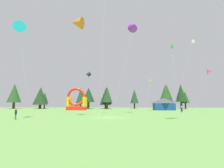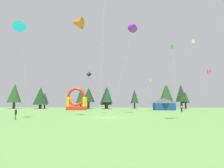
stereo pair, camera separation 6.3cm
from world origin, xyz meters
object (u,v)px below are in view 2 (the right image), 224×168
Objects in this scene: kite_cyan_delta at (19,28)px; kite_pink_box at (209,72)px; kite_white_box at (193,42)px; person_midfield at (16,113)px; kite_green_box at (172,47)px; kite_orange_delta at (77,23)px; kite_purple_delta at (134,26)px; kite_black_diamond at (89,74)px; inflatable_orange_dome at (77,102)px; festival_tent at (164,104)px; kite_lime_diamond at (151,81)px; person_far_side at (182,111)px.

kite_pink_box is at bearing 27.24° from kite_cyan_delta.
kite_white_box is 13.74× the size of person_midfield.
kite_green_box is at bearing 106.84° from kite_pink_box.
kite_orange_delta reaches higher than person_midfield.
kite_purple_delta is 0.95× the size of kite_green_box.
kite_white_box is 0.98× the size of kite_green_box.
kite_cyan_delta is (-5.73, -29.46, 2.52)m from kite_black_diamond.
kite_cyan_delta is at bearing -92.29° from inflatable_orange_dome.
kite_orange_delta is 38.71m from kite_green_box.
kite_pink_box is 39.34m from inflatable_orange_dome.
kite_green_box is 3.42× the size of festival_tent.
inflatable_orange_dome is (0.56, 33.30, 1.62)m from person_midfield.
kite_pink_box is 1.07× the size of kite_lime_diamond.
festival_tent is at bearing 119.38° from kite_pink_box.
kite_white_box is 32.91m from person_far_side.
kite_black_diamond is 32.81m from person_far_side.
kite_purple_delta is at bearing -125.10° from kite_green_box.
kite_white_box is 21.39m from festival_tent.
kite_pink_box is 0.58× the size of kite_orange_delta.
person_far_side is 28.07m from festival_tent.
kite_white_box is at bearing -0.86° from kite_black_diamond.
kite_pink_box is 19.05m from kite_green_box.
festival_tent is at bearing 61.22° from kite_purple_delta.
kite_orange_delta is at bearing -144.53° from kite_purple_delta.
person_midfield is (0.73, -1.01, -12.84)m from kite_cyan_delta.
person_far_side is (-11.90, -23.21, -20.06)m from kite_white_box.
kite_orange_delta is (-11.04, -7.86, -2.61)m from kite_purple_delta.
festival_tent is at bearing 150.79° from kite_white_box.
kite_pink_box is 0.49× the size of kite_white_box.
kite_pink_box is at bearing -17.49° from kite_black_diamond.
kite_purple_delta is 23.09m from kite_lime_diamond.
kite_lime_diamond is 42.76m from person_midfield.
person_midfield is 0.24× the size of festival_tent.
inflatable_orange_dome is (-36.63, 3.32, -18.57)m from kite_white_box.
kite_cyan_delta reaches higher than kite_pink_box.
kite_purple_delta is at bearing 35.47° from kite_orange_delta.
inflatable_orange_dome is at bearing -176.65° from kite_green_box.
kite_lime_diamond is at bearing -169.70° from kite_green_box.
person_far_side is (26.02, 5.76, -12.71)m from kite_cyan_delta.
kite_orange_delta is 1.84× the size of kite_lime_diamond.
kite_purple_delta is at bearing -51.41° from kite_black_diamond.
kite_orange_delta is (-30.38, -23.48, -4.09)m from kite_white_box.
kite_green_box is (-4.47, 14.77, 11.17)m from kite_pink_box.
festival_tent is (-7.99, 14.18, -8.22)m from kite_pink_box.
kite_green_box is (33.20, 34.16, 7.54)m from kite_cyan_delta.
kite_pink_box reaches higher than person_midfield.
person_far_side is at bearing -97.51° from festival_tent.
kite_black_diamond is (-1.81, 23.96, -5.78)m from kite_orange_delta.
festival_tent is (4.11, 0.80, -7.36)m from kite_lime_diamond.
kite_white_box is at bearing -93.55° from person_far_side.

